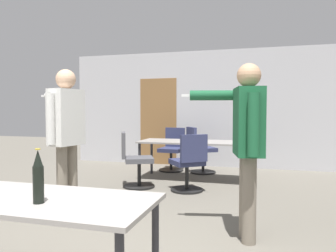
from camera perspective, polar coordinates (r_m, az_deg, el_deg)
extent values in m
cube|color=#BCBCC1|center=(7.63, 6.32, 3.02)|extent=(6.43, 0.10, 2.66)
cube|color=olive|center=(7.84, -1.72, 0.80)|extent=(0.90, 0.02, 2.05)
cube|color=gray|center=(2.41, -23.47, -11.58)|extent=(1.73, 0.71, 0.03)
cylinder|color=#2D2D33|center=(2.40, -2.21, -20.51)|extent=(0.05, 0.05, 0.69)
cube|color=gray|center=(6.08, 4.58, -2.79)|extent=(2.02, 0.81, 0.03)
cylinder|color=#2D2D33|center=(6.06, -4.98, -6.25)|extent=(0.05, 0.05, 0.69)
cylinder|color=#2D2D33|center=(5.67, 13.38, -6.93)|extent=(0.05, 0.05, 0.69)
cylinder|color=#2D2D33|center=(6.70, -2.88, -5.38)|extent=(0.05, 0.05, 0.69)
cylinder|color=#2D2D33|center=(6.35, 13.66, -5.90)|extent=(0.05, 0.05, 0.69)
cylinder|color=slate|center=(4.20, -17.96, -9.19)|extent=(0.13, 0.13, 0.87)
cylinder|color=slate|center=(4.32, -16.33, -8.82)|extent=(0.13, 0.13, 0.87)
cube|color=silver|center=(4.17, -17.28, 1.47)|extent=(0.30, 0.45, 0.68)
sphere|color=#DBAD89|center=(4.19, -17.37, 7.78)|extent=(0.24, 0.24, 0.24)
cylinder|color=silver|center=(3.99, -19.84, 1.17)|extent=(0.10, 0.10, 0.59)
cylinder|color=silver|center=(4.57, -17.79, 5.09)|extent=(0.60, 0.20, 0.10)
cube|color=white|center=(4.80, -20.60, 4.92)|extent=(0.12, 0.06, 0.03)
cylinder|color=slate|center=(3.33, 13.94, -12.43)|extent=(0.14, 0.14, 0.85)
cylinder|color=slate|center=(3.51, 13.42, -11.64)|extent=(0.14, 0.14, 0.85)
cube|color=#195633|center=(3.31, 13.82, 0.77)|extent=(0.33, 0.49, 0.67)
sphere|color=tan|center=(3.33, 13.91, 8.56)|extent=(0.23, 0.23, 0.23)
cylinder|color=#195633|center=(3.04, 14.68, 0.23)|extent=(0.11, 0.11, 0.58)
cylinder|color=#195633|center=(3.55, 8.51, 5.30)|extent=(0.59, 0.22, 0.11)
cube|color=white|center=(3.54, 3.34, 5.33)|extent=(0.12, 0.06, 0.03)
cylinder|color=black|center=(7.05, 0.54, -7.68)|extent=(0.52, 0.52, 0.03)
cylinder|color=black|center=(7.01, 0.54, -6.04)|extent=(0.06, 0.06, 0.38)
cube|color=navy|center=(6.98, 0.54, -4.17)|extent=(0.50, 0.50, 0.08)
cube|color=navy|center=(7.20, 1.25, -1.96)|extent=(0.44, 0.10, 0.42)
cylinder|color=black|center=(5.36, 3.29, -11.02)|extent=(0.52, 0.52, 0.03)
cylinder|color=black|center=(5.32, 3.30, -8.81)|extent=(0.06, 0.06, 0.39)
cube|color=navy|center=(5.28, 3.30, -6.30)|extent=(0.64, 0.64, 0.08)
cube|color=navy|center=(5.01, 4.54, -3.90)|extent=(0.39, 0.31, 0.42)
cylinder|color=black|center=(6.87, 6.12, -7.98)|extent=(0.52, 0.52, 0.03)
cylinder|color=black|center=(6.83, 6.13, -6.13)|extent=(0.06, 0.06, 0.42)
cube|color=navy|center=(6.80, 6.14, -4.05)|extent=(0.64, 0.64, 0.08)
cube|color=navy|center=(6.67, 4.09, -2.01)|extent=(0.29, 0.40, 0.42)
cylinder|color=black|center=(5.62, -5.03, -10.40)|extent=(0.52, 0.52, 0.03)
cylinder|color=black|center=(5.57, -5.04, -8.26)|extent=(0.06, 0.06, 0.40)
cube|color=#4C4C51|center=(5.53, -5.05, -5.84)|extent=(0.61, 0.61, 0.08)
cube|color=#4C4C51|center=(5.49, -7.77, -3.29)|extent=(0.24, 0.42, 0.42)
cylinder|color=black|center=(2.19, -21.64, -9.49)|extent=(0.07, 0.07, 0.23)
cone|color=black|center=(2.17, -21.72, -5.21)|extent=(0.06, 0.06, 0.10)
cylinder|color=gold|center=(2.16, -21.75, -3.75)|extent=(0.03, 0.03, 0.01)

